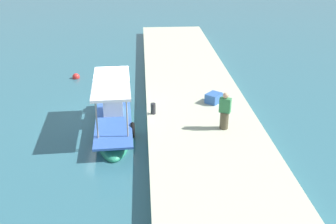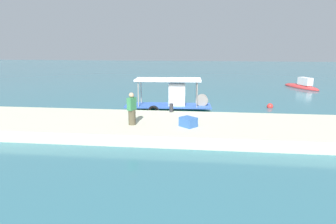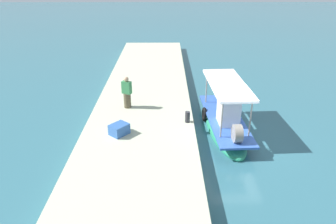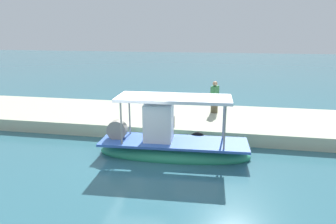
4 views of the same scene
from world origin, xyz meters
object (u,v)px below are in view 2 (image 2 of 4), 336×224
object	(u,v)px
fisherman_near_bollard	(132,110)
moored_boat_near	(302,86)
cargo_crate	(188,122)
main_fishing_boat	(170,107)
marker_buoy	(270,106)
mooring_bollard	(171,108)

from	to	relation	value
fisherman_near_bollard	moored_boat_near	size ratio (longest dim) A/B	0.35
cargo_crate	moored_boat_near	distance (m)	21.65
main_fishing_boat	fisherman_near_bollard	xyz separation A→B (m)	(-1.46, -4.95, 0.90)
fisherman_near_bollard	cargo_crate	xyz separation A→B (m)	(2.95, -0.05, -0.53)
cargo_crate	marker_buoy	bearing A→B (deg)	53.26
fisherman_near_bollard	mooring_bollard	world-z (taller)	fisherman_near_bollard
fisherman_near_bollard	marker_buoy	xyz separation A→B (m)	(8.81, 7.81, -1.28)
marker_buoy	moored_boat_near	world-z (taller)	moored_boat_near
fisherman_near_bollard	cargo_crate	size ratio (longest dim) A/B	2.18
marker_buoy	cargo_crate	bearing A→B (deg)	-126.74
main_fishing_boat	moored_boat_near	distance (m)	18.62
main_fishing_boat	mooring_bollard	xyz separation A→B (m)	(0.30, -1.87, 0.40)
mooring_bollard	moored_boat_near	distance (m)	19.82
main_fishing_boat	fisherman_near_bollard	world-z (taller)	main_fishing_boat
main_fishing_boat	moored_boat_near	bearing A→B (deg)	45.64
cargo_crate	fisherman_near_bollard	bearing A→B (deg)	179.04
fisherman_near_bollard	cargo_crate	world-z (taller)	fisherman_near_bollard
mooring_bollard	marker_buoy	distance (m)	8.52
fisherman_near_bollard	marker_buoy	bearing A→B (deg)	41.54
fisherman_near_bollard	moored_boat_near	world-z (taller)	fisherman_near_bollard
fisherman_near_bollard	main_fishing_boat	bearing A→B (deg)	73.59
fisherman_near_bollard	mooring_bollard	size ratio (longest dim) A/B	3.19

